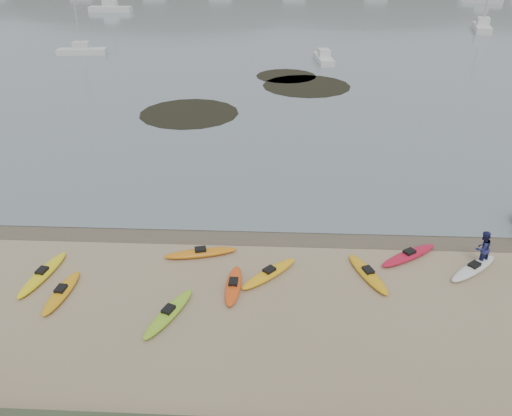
{
  "coord_description": "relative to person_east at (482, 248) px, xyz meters",
  "views": [
    {
      "loc": [
        1.09,
        -23.14,
        14.08
      ],
      "look_at": [
        0.0,
        0.0,
        1.5
      ],
      "focal_mm": 35.0,
      "sensor_mm": 36.0,
      "label": 1
    }
  ],
  "objects": [
    {
      "name": "wet_sand",
      "position": [
        -11.05,
        2.17,
        -0.91
      ],
      "size": [
        60.0,
        60.0,
        0.0
      ],
      "primitive_type": "plane",
      "color": "brown",
      "rests_on": "ground"
    },
    {
      "name": "far_hills",
      "position": [
        28.33,
        196.44,
        -16.84
      ],
      "size": [
        550.0,
        135.0,
        80.0
      ],
      "color": "#384235",
      "rests_on": "ground"
    },
    {
      "name": "kelp_mats",
      "position": [
        -11.62,
        30.16,
        -0.89
      ],
      "size": [
        20.25,
        22.18,
        0.04
      ],
      "color": "black",
      "rests_on": "water"
    },
    {
      "name": "moored_boats",
      "position": [
        -1.13,
        82.89,
        -0.33
      ],
      "size": [
        94.3,
        74.26,
        1.26
      ],
      "color": "silver",
      "rests_on": "ground"
    },
    {
      "name": "kayaks",
      "position": [
        -11.13,
        -1.69,
        -0.74
      ],
      "size": [
        22.63,
        7.98,
        0.34
      ],
      "color": "#92CD29",
      "rests_on": "ground"
    },
    {
      "name": "person_east",
      "position": [
        0.0,
        0.0,
        0.0
      ],
      "size": [
        1.11,
        1.03,
        1.83
      ],
      "primitive_type": "imported",
      "rotation": [
        0.0,
        0.0,
        3.63
      ],
      "color": "navy",
      "rests_on": "ground"
    },
    {
      "name": "ground",
      "position": [
        -11.05,
        2.47,
        -0.91
      ],
      "size": [
        600.0,
        600.0,
        0.0
      ],
      "primitive_type": "plane",
      "color": "tan",
      "rests_on": "ground"
    }
  ]
}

